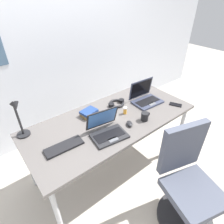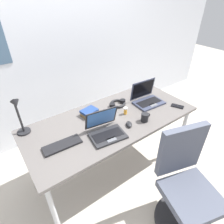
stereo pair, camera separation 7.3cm
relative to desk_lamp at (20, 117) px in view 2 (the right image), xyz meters
The scene contains 14 objects.
ground_plane 1.26m from the desk_lamp, 19.03° to the right, with size 12.00×12.00×0.00m, color #B7AD9E.
wall_back 1.20m from the desk_lamp, 45.90° to the left, with size 6.00×0.13×2.60m.
desk 0.88m from the desk_lamp, 19.03° to the right, with size 1.80×0.80×0.74m.
desk_lamp is the anchor object (origin of this frame).
laptop_near_mouse 1.35m from the desk_lamp, 10.86° to the right, with size 0.35×0.28×0.25m.
laptop_back_right 0.77m from the desk_lamp, 35.93° to the right, with size 0.35×0.32×0.23m.
external_keyboard 0.45m from the desk_lamp, 58.23° to the right, with size 0.33×0.12×0.02m, color black.
computer_mouse 1.00m from the desk_lamp, 28.65° to the right, with size 0.06×0.10×0.03m, color black.
cell_phone 1.64m from the desk_lamp, 19.07° to the right, with size 0.06×0.14×0.01m, color black.
headphones 1.03m from the desk_lamp, ahead, with size 0.21×0.18×0.04m.
pill_bottle 1.02m from the desk_lamp, 16.95° to the right, with size 0.04×0.04×0.08m.
book_stack 0.67m from the desk_lamp, ahead, with size 0.19×0.15×0.06m.
coffee_mug 1.17m from the desk_lamp, 25.87° to the right, with size 0.11×0.08×0.09m.
office_chair 1.59m from the desk_lamp, 49.50° to the right, with size 0.56×0.60×0.97m.
Camera 2 is at (-0.93, -1.28, 1.90)m, focal length 30.25 mm.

